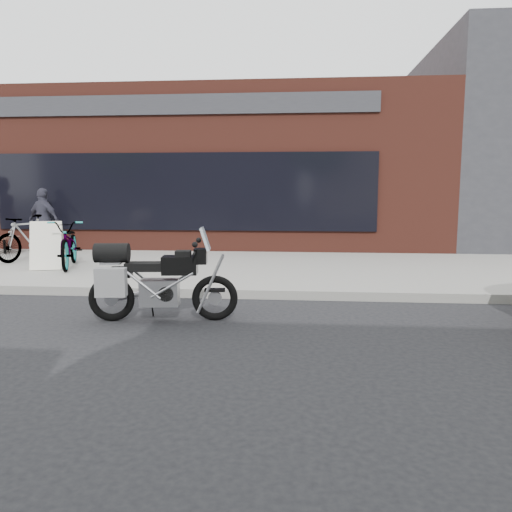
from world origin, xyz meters
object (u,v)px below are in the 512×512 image
Objects in this scene: motorcycle at (153,281)px; sandwich_sign at (47,245)px; bicycle_front at (70,244)px; cafe_patron_right at (44,220)px; cafe_table at (4,238)px; bicycle_rear at (28,238)px.

motorcycle reaches higher than sandwich_sign.
cafe_patron_right is at bearing 108.99° from bicycle_front.
sandwich_sign is 1.28× the size of cafe_table.
bicycle_front is at bearing -36.49° from cafe_table.
bicycle_front is (-2.80, 3.49, 0.10)m from motorcycle.
bicycle_front is at bearing 122.17° from motorcycle.
sandwich_sign is at bearing 138.92° from cafe_patron_right.
bicycle_rear is at bearing 129.10° from bicycle_front.
sandwich_sign is at bearing 127.47° from motorcycle.
bicycle_front is 1.67m from bicycle_rear.
cafe_patron_right is (-1.81, 2.39, 0.33)m from bicycle_front.
cafe_patron_right is (-4.61, 5.87, 0.43)m from motorcycle.
bicycle_rear reaches higher than bicycle_front.
motorcycle is 1.22× the size of cafe_patron_right.
cafe_patron_right is (-1.42, 2.58, 0.34)m from sandwich_sign.
bicycle_rear is 2.28× the size of cafe_table.
bicycle_front is at bearing 10.64° from sandwich_sign.
sandwich_sign reaches higher than cafe_table.
motorcycle is at bearing -44.96° from cafe_table.
motorcycle is at bearing 148.23° from cafe_patron_right.
sandwich_sign is at bearing -26.11° from bicycle_rear.
sandwich_sign is 3.13m from cafe_table.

